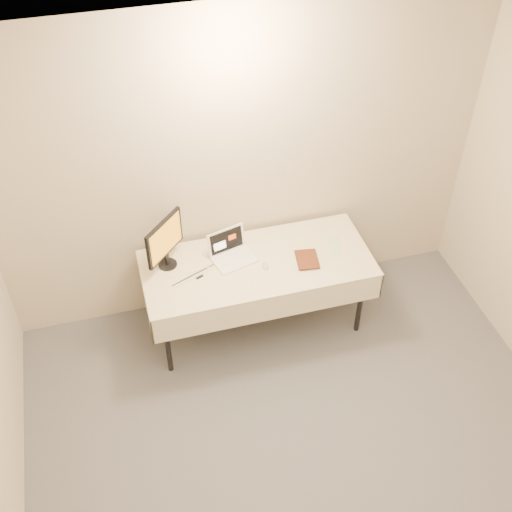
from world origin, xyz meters
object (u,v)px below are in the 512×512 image
object	(u,v)px
laptop	(231,252)
book	(297,251)
table	(257,268)
monitor	(165,240)

from	to	relation	value
laptop	book	xyz separation A→B (m)	(0.50, -0.20, 0.06)
laptop	table	bearing A→B (deg)	-48.14
laptop	book	distance (m)	0.54
table	book	xyz separation A→B (m)	(0.31, -0.07, 0.18)
monitor	book	xyz separation A→B (m)	(1.01, -0.24, -0.15)
table	monitor	size ratio (longest dim) A/B	4.16
laptop	monitor	world-z (taller)	monitor
table	book	size ratio (longest dim) A/B	7.95
monitor	book	distance (m)	1.05
book	table	bearing A→B (deg)	175.19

